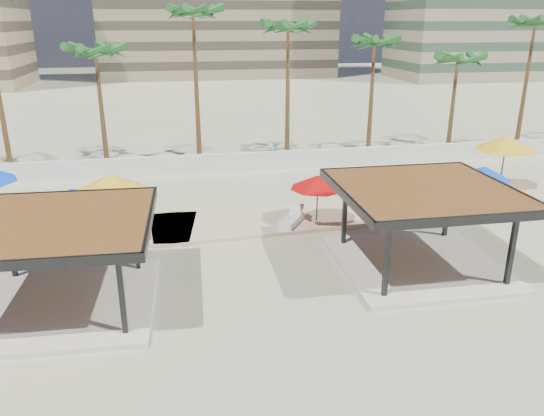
{
  "coord_description": "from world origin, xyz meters",
  "views": [
    {
      "loc": [
        -4.81,
        -16.61,
        9.15
      ],
      "look_at": [
        -0.68,
        4.8,
        1.4
      ],
      "focal_mm": 35.0,
      "sensor_mm": 36.0,
      "label": 1
    }
  ],
  "objects_px": {
    "umbrella_c": "(318,182)",
    "lounger_b": "(292,220)",
    "lounger_d": "(480,185)",
    "pavilion_west": "(58,255)",
    "pavilion_central": "(422,220)",
    "lounger_c": "(446,187)"
  },
  "relations": [
    {
      "from": "pavilion_central",
      "to": "umbrella_c",
      "type": "height_order",
      "value": "pavilion_central"
    },
    {
      "from": "pavilion_central",
      "to": "umbrella_c",
      "type": "xyz_separation_m",
      "value": [
        -2.78,
        4.9,
        0.21
      ]
    },
    {
      "from": "pavilion_west",
      "to": "lounger_d",
      "type": "height_order",
      "value": "pavilion_west"
    },
    {
      "from": "umbrella_c",
      "to": "lounger_d",
      "type": "relative_size",
      "value": 1.18
    },
    {
      "from": "umbrella_c",
      "to": "lounger_b",
      "type": "relative_size",
      "value": 1.38
    },
    {
      "from": "pavilion_west",
      "to": "lounger_d",
      "type": "xyz_separation_m",
      "value": [
        20.87,
        8.99,
        -1.5
      ]
    },
    {
      "from": "umbrella_c",
      "to": "lounger_b",
      "type": "height_order",
      "value": "umbrella_c"
    },
    {
      "from": "pavilion_west",
      "to": "lounger_b",
      "type": "bearing_deg",
      "value": 33.83
    },
    {
      "from": "lounger_d",
      "to": "pavilion_west",
      "type": "bearing_deg",
      "value": 127.38
    },
    {
      "from": "umbrella_c",
      "to": "lounger_d",
      "type": "distance_m",
      "value": 11.22
    },
    {
      "from": "pavilion_west",
      "to": "umbrella_c",
      "type": "relative_size",
      "value": 2.42
    },
    {
      "from": "umbrella_c",
      "to": "pavilion_west",
      "type": "bearing_deg",
      "value": -151.81
    },
    {
      "from": "pavilion_central",
      "to": "umbrella_c",
      "type": "relative_size",
      "value": 2.44
    },
    {
      "from": "umbrella_c",
      "to": "lounger_c",
      "type": "bearing_deg",
      "value": 22.28
    },
    {
      "from": "umbrella_c",
      "to": "lounger_c",
      "type": "xyz_separation_m",
      "value": [
        8.41,
        3.45,
        -1.78
      ]
    },
    {
      "from": "lounger_b",
      "to": "lounger_d",
      "type": "bearing_deg",
      "value": -40.4
    },
    {
      "from": "umbrella_c",
      "to": "lounger_c",
      "type": "height_order",
      "value": "umbrella_c"
    },
    {
      "from": "pavilion_central",
      "to": "lounger_b",
      "type": "relative_size",
      "value": 3.36
    },
    {
      "from": "umbrella_c",
      "to": "lounger_d",
      "type": "height_order",
      "value": "umbrella_c"
    },
    {
      "from": "lounger_b",
      "to": "lounger_d",
      "type": "distance_m",
      "value": 12.21
    },
    {
      "from": "pavilion_west",
      "to": "lounger_c",
      "type": "bearing_deg",
      "value": 28.06
    },
    {
      "from": "pavilion_west",
      "to": "pavilion_central",
      "type": "bearing_deg",
      "value": 5.27
    }
  ]
}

